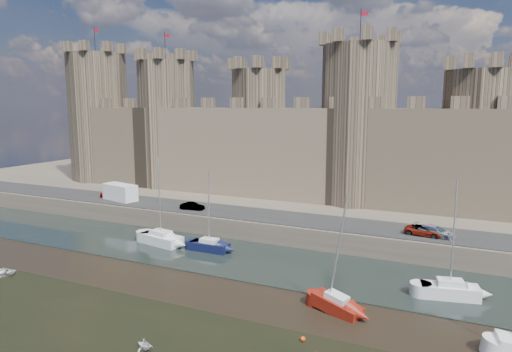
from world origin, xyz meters
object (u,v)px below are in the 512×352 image
at_px(car_3, 424,231).
at_px(sailboat_2, 450,289).
at_px(van, 120,192).
at_px(sailboat_0, 161,238).
at_px(sailboat_1, 209,245).
at_px(car_1, 192,206).
at_px(sailboat_4, 337,304).
at_px(car_0, 112,195).
at_px(car_2, 434,231).

distance_m(car_3, sailboat_2, 11.28).
relative_size(van, sailboat_2, 0.55).
height_order(car_3, van, van).
bearing_deg(sailboat_0, sailboat_1, 13.13).
relative_size(car_3, sailboat_0, 0.39).
bearing_deg(sailboat_1, van, 157.41).
relative_size(car_1, sailboat_4, 0.34).
relative_size(sailboat_1, sailboat_2, 0.88).
height_order(sailboat_0, sailboat_4, sailboat_0).
bearing_deg(car_0, sailboat_4, -124.79).
height_order(car_3, sailboat_1, sailboat_1).
xyz_separation_m(car_0, van, (2.31, -0.68, 0.66)).
height_order(car_2, sailboat_4, sailboat_4).
relative_size(car_0, car_3, 0.85).
xyz_separation_m(car_0, car_2, (47.22, -1.23, 0.05)).
relative_size(car_3, sailboat_4, 0.42).
relative_size(sailboat_0, sailboat_4, 1.08).
bearing_deg(sailboat_4, sailboat_0, 178.84).
bearing_deg(car_2, sailboat_4, 172.76).
bearing_deg(sailboat_2, van, 154.10).
relative_size(car_2, sailboat_0, 0.42).
xyz_separation_m(car_3, sailboat_1, (-22.93, -8.26, -2.33)).
height_order(car_1, sailboat_1, sailboat_1).
xyz_separation_m(sailboat_1, sailboat_2, (26.06, -2.34, 0.08)).
xyz_separation_m(car_1, sailboat_4, (25.14, -17.26, -2.32)).
bearing_deg(car_3, car_1, 97.57).
relative_size(car_2, sailboat_1, 0.49).
bearing_deg(car_1, car_3, -96.53).
height_order(van, sailboat_1, sailboat_1).
xyz_separation_m(car_0, sailboat_1, (23.25, -9.49, -2.35)).
distance_m(car_2, sailboat_0, 31.93).
bearing_deg(car_3, sailboat_4, 170.40).
distance_m(car_3, van, 43.88).
xyz_separation_m(car_2, sailboat_0, (-30.68, -8.54, -2.33)).
xyz_separation_m(car_0, sailboat_4, (40.93, -18.74, -2.37)).
bearing_deg(sailboat_0, car_2, 26.33).
bearing_deg(sailboat_4, car_3, 92.34).
relative_size(car_1, van, 0.58).
relative_size(sailboat_0, sailboat_1, 1.15).
bearing_deg(sailboat_4, van, 173.98).
distance_m(van, sailboat_2, 48.40).
height_order(car_0, car_1, car_0).
bearing_deg(sailboat_0, car_1, 105.98).
xyz_separation_m(car_1, car_2, (31.44, 0.25, 0.10)).
xyz_separation_m(car_1, sailboat_1, (7.46, -8.01, -2.30)).
bearing_deg(car_2, sailboat_0, 118.09).
xyz_separation_m(van, sailboat_4, (38.61, -18.06, -3.04)).
distance_m(car_1, sailboat_1, 11.19).
distance_m(car_1, sailboat_2, 35.16).
bearing_deg(van, sailboat_2, -0.06).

